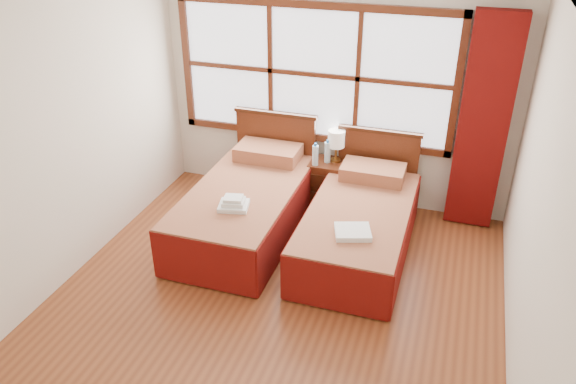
% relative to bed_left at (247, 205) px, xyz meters
% --- Properties ---
extents(floor, '(4.50, 4.50, 0.00)m').
position_rel_bed_left_xyz_m(floor, '(0.68, -1.20, -0.32)').
color(floor, brown).
rests_on(floor, ground).
extents(ceiling, '(4.50, 4.50, 0.00)m').
position_rel_bed_left_xyz_m(ceiling, '(0.68, -1.20, 2.28)').
color(ceiling, white).
rests_on(ceiling, wall_back).
extents(wall_back, '(4.00, 0.00, 4.00)m').
position_rel_bed_left_xyz_m(wall_back, '(0.68, 1.05, 0.98)').
color(wall_back, silver).
rests_on(wall_back, floor).
extents(wall_left, '(0.00, 4.50, 4.50)m').
position_rel_bed_left_xyz_m(wall_left, '(-1.32, -1.20, 0.98)').
color(wall_left, silver).
rests_on(wall_left, floor).
extents(wall_right, '(0.00, 4.50, 4.50)m').
position_rel_bed_left_xyz_m(wall_right, '(2.68, -1.20, 0.98)').
color(wall_right, silver).
rests_on(wall_right, floor).
extents(window, '(3.16, 0.06, 1.56)m').
position_rel_bed_left_xyz_m(window, '(0.43, 1.02, 1.18)').
color(window, white).
rests_on(window, wall_back).
extents(curtain, '(0.50, 0.16, 2.30)m').
position_rel_bed_left_xyz_m(curtain, '(2.28, 0.91, 0.85)').
color(curtain, '#6A0C0A').
rests_on(curtain, wall_back).
extents(bed_left, '(1.07, 2.09, 1.04)m').
position_rel_bed_left_xyz_m(bed_left, '(0.00, 0.00, 0.00)').
color(bed_left, '#3A1A0C').
rests_on(bed_left, floor).
extents(bed_right, '(1.00, 2.02, 0.97)m').
position_rel_bed_left_xyz_m(bed_right, '(1.23, 0.00, -0.02)').
color(bed_right, '#3A1A0C').
rests_on(bed_right, floor).
extents(nightstand, '(0.42, 0.42, 0.56)m').
position_rel_bed_left_xyz_m(nightstand, '(0.69, 0.80, -0.04)').
color(nightstand, '#522311').
rests_on(nightstand, floor).
extents(towels_left, '(0.33, 0.31, 0.12)m').
position_rel_bed_left_xyz_m(towels_left, '(0.06, -0.48, 0.28)').
color(towels_left, white).
rests_on(towels_left, bed_left).
extents(towels_right, '(0.39, 0.37, 0.05)m').
position_rel_bed_left_xyz_m(towels_right, '(1.26, -0.53, 0.23)').
color(towels_right, white).
rests_on(towels_right, bed_right).
extents(lamp, '(0.19, 0.19, 0.37)m').
position_rel_bed_left_xyz_m(lamp, '(0.75, 0.85, 0.51)').
color(lamp, '#B37F39').
rests_on(lamp, nightstand).
extents(bottle_near, '(0.07, 0.07, 0.26)m').
position_rel_bed_left_xyz_m(bottle_near, '(0.56, 0.68, 0.36)').
color(bottle_near, '#BFE6F6').
rests_on(bottle_near, nightstand).
extents(bottle_far, '(0.07, 0.07, 0.27)m').
position_rel_bed_left_xyz_m(bottle_far, '(0.67, 0.80, 0.37)').
color(bottle_far, '#BFE6F6').
rests_on(bottle_far, nightstand).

